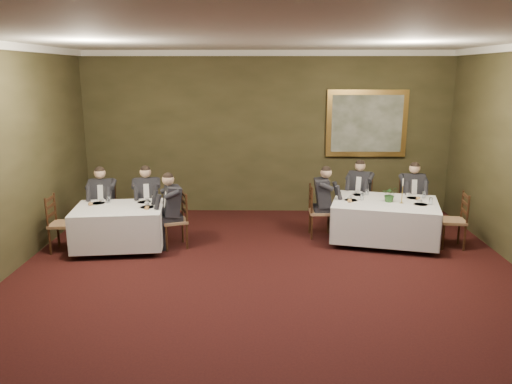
{
  "coord_description": "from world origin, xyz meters",
  "views": [
    {
      "loc": [
        -0.08,
        -5.88,
        3.07
      ],
      "look_at": [
        -0.19,
        2.03,
        1.15
      ],
      "focal_mm": 35.0,
      "sensor_mm": 36.0,
      "label": 1
    }
  ],
  "objects_px": {
    "chair_main_backright": "(410,214)",
    "diner_sec_backleft": "(104,210)",
    "chair_main_endright": "(452,232)",
    "diner_sec_endright": "(174,219)",
    "diner_main_endleft": "(321,210)",
    "chair_sec_endright": "(175,231)",
    "candlestick": "(402,194)",
    "chair_main_backleft": "(359,211)",
    "chair_main_endleft": "(320,222)",
    "chair_sec_endleft": "(64,235)",
    "table_second": "(120,224)",
    "chair_sec_backleft": "(105,221)",
    "painting": "(367,123)",
    "table_main": "(384,218)",
    "centerpiece": "(390,194)",
    "diner_main_backright": "(411,204)",
    "chair_sec_backright": "(148,220)",
    "diner_sec_backright": "(148,209)",
    "diner_main_backleft": "(359,200)"
  },
  "relations": [
    {
      "from": "chair_main_backright",
      "to": "diner_sec_backleft",
      "type": "height_order",
      "value": "diner_sec_backleft"
    },
    {
      "from": "chair_main_endright",
      "to": "diner_sec_endright",
      "type": "height_order",
      "value": "diner_sec_endright"
    },
    {
      "from": "diner_main_endleft",
      "to": "diner_sec_backleft",
      "type": "relative_size",
      "value": 1.0
    },
    {
      "from": "chair_main_endright",
      "to": "chair_sec_endright",
      "type": "bearing_deg",
      "value": 97.49
    },
    {
      "from": "diner_main_endleft",
      "to": "candlestick",
      "type": "height_order",
      "value": "diner_main_endleft"
    },
    {
      "from": "chair_main_backleft",
      "to": "diner_sec_backleft",
      "type": "relative_size",
      "value": 0.74
    },
    {
      "from": "chair_main_endleft",
      "to": "chair_sec_endright",
      "type": "height_order",
      "value": "same"
    },
    {
      "from": "chair_sec_endleft",
      "to": "table_second",
      "type": "bearing_deg",
      "value": 95.38
    },
    {
      "from": "chair_sec_backleft",
      "to": "painting",
      "type": "bearing_deg",
      "value": -165.4
    },
    {
      "from": "table_main",
      "to": "chair_main_backright",
      "type": "xyz_separation_m",
      "value": [
        0.71,
        0.82,
        -0.17
      ]
    },
    {
      "from": "centerpiece",
      "to": "chair_main_endright",
      "type": "bearing_deg",
      "value": -13.31
    },
    {
      "from": "table_second",
      "to": "diner_main_endleft",
      "type": "height_order",
      "value": "diner_main_endleft"
    },
    {
      "from": "diner_main_backright",
      "to": "centerpiece",
      "type": "bearing_deg",
      "value": 52.85
    },
    {
      "from": "chair_main_endright",
      "to": "chair_sec_backright",
      "type": "xyz_separation_m",
      "value": [
        -5.59,
        0.65,
        0.0
      ]
    },
    {
      "from": "diner_sec_endright",
      "to": "candlestick",
      "type": "bearing_deg",
      "value": -106.91
    },
    {
      "from": "table_second",
      "to": "chair_main_backleft",
      "type": "bearing_deg",
      "value": 18.6
    },
    {
      "from": "table_main",
      "to": "diner_sec_backright",
      "type": "bearing_deg",
      "value": 175.41
    },
    {
      "from": "chair_sec_backright",
      "to": "candlestick",
      "type": "xyz_separation_m",
      "value": [
        4.7,
        -0.48,
        0.65
      ]
    },
    {
      "from": "diner_sec_backleft",
      "to": "chair_sec_endleft",
      "type": "relative_size",
      "value": 1.35
    },
    {
      "from": "chair_main_endright",
      "to": "chair_main_backleft",
      "type": "bearing_deg",
      "value": 53.48
    },
    {
      "from": "chair_main_endright",
      "to": "diner_sec_backright",
      "type": "xyz_separation_m",
      "value": [
        -5.59,
        0.63,
        0.23
      ]
    },
    {
      "from": "candlestick",
      "to": "painting",
      "type": "distance_m",
      "value": 2.38
    },
    {
      "from": "chair_main_backleft",
      "to": "chair_sec_endleft",
      "type": "xyz_separation_m",
      "value": [
        -5.45,
        -1.63,
        0.0
      ]
    },
    {
      "from": "chair_main_backleft",
      "to": "chair_sec_backleft",
      "type": "xyz_separation_m",
      "value": [
        -4.99,
        -0.78,
        0.0
      ]
    },
    {
      "from": "chair_sec_backleft",
      "to": "diner_sec_backleft",
      "type": "bearing_deg",
      "value": 90.0
    },
    {
      "from": "chair_sec_endleft",
      "to": "centerpiece",
      "type": "height_order",
      "value": "centerpiece"
    },
    {
      "from": "diner_sec_backleft",
      "to": "chair_sec_endleft",
      "type": "xyz_separation_m",
      "value": [
        -0.46,
        -0.83,
        -0.23
      ]
    },
    {
      "from": "diner_sec_backright",
      "to": "chair_main_backright",
      "type": "bearing_deg",
      "value": 173.93
    },
    {
      "from": "chair_sec_endleft",
      "to": "painting",
      "type": "distance_m",
      "value": 6.49
    },
    {
      "from": "chair_main_backleft",
      "to": "table_second",
      "type": "bearing_deg",
      "value": 43.96
    },
    {
      "from": "diner_main_endleft",
      "to": "centerpiece",
      "type": "relative_size",
      "value": 4.48
    },
    {
      "from": "diner_sec_backright",
      "to": "diner_sec_endright",
      "type": "xyz_separation_m",
      "value": [
        0.64,
        -0.7,
        0.0
      ]
    },
    {
      "from": "diner_main_backleft",
      "to": "chair_sec_backleft",
      "type": "bearing_deg",
      "value": 34.16
    },
    {
      "from": "chair_sec_backright",
      "to": "chair_main_endright",
      "type": "bearing_deg",
      "value": 162.25
    },
    {
      "from": "table_main",
      "to": "diner_sec_backright",
      "type": "distance_m",
      "value": 4.45
    },
    {
      "from": "chair_main_endleft",
      "to": "chair_sec_endleft",
      "type": "relative_size",
      "value": 1.0
    },
    {
      "from": "diner_main_backleft",
      "to": "centerpiece",
      "type": "bearing_deg",
      "value": 132.84
    },
    {
      "from": "table_second",
      "to": "chair_sec_endleft",
      "type": "distance_m",
      "value": 0.98
    },
    {
      "from": "chair_main_backright",
      "to": "painting",
      "type": "bearing_deg",
      "value": -58.52
    },
    {
      "from": "chair_sec_backleft",
      "to": "centerpiece",
      "type": "relative_size",
      "value": 3.33
    },
    {
      "from": "table_main",
      "to": "chair_main_endleft",
      "type": "bearing_deg",
      "value": 166.52
    },
    {
      "from": "chair_main_backleft",
      "to": "centerpiece",
      "type": "xyz_separation_m",
      "value": [
        0.33,
        -1.07,
        0.63
      ]
    },
    {
      "from": "diner_main_backright",
      "to": "diner_sec_backright",
      "type": "xyz_separation_m",
      "value": [
        -5.15,
        -0.45,
        0.0
      ]
    },
    {
      "from": "chair_sec_backright",
      "to": "chair_sec_endleft",
      "type": "xyz_separation_m",
      "value": [
        -1.27,
        -0.94,
        0.0
      ]
    },
    {
      "from": "chair_sec_endright",
      "to": "candlestick",
      "type": "xyz_separation_m",
      "value": [
        4.05,
        0.23,
        0.65
      ]
    },
    {
      "from": "chair_main_endleft",
      "to": "candlestick",
      "type": "xyz_separation_m",
      "value": [
        1.41,
        -0.39,
        0.65
      ]
    },
    {
      "from": "table_second",
      "to": "diner_main_backright",
      "type": "xyz_separation_m",
      "value": [
        5.46,
        1.26,
        0.06
      ]
    },
    {
      "from": "chair_main_endright",
      "to": "diner_sec_endright",
      "type": "bearing_deg",
      "value": 97.53
    },
    {
      "from": "table_main",
      "to": "painting",
      "type": "xyz_separation_m",
      "value": [
        0.0,
        2.01,
        1.52
      ]
    },
    {
      "from": "diner_sec_backleft",
      "to": "centerpiece",
      "type": "bearing_deg",
      "value": 173.24
    }
  ]
}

